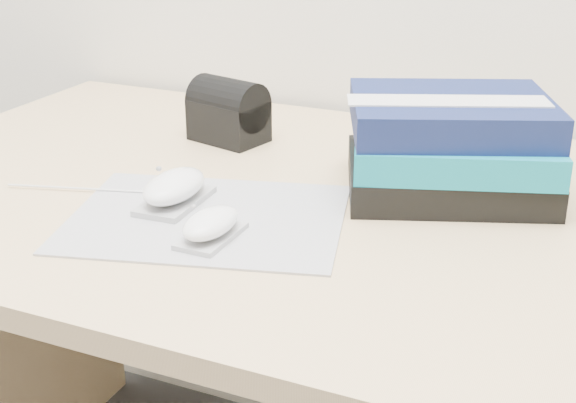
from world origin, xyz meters
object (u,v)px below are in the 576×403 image
at_px(desk, 411,343).
at_px(mouse_front, 211,225).
at_px(pouch, 228,111).
at_px(book_stack, 450,146).
at_px(mouse_rear, 174,189).

height_order(desk, mouse_front, mouse_front).
xyz_separation_m(mouse_front, pouch, (-0.16, 0.35, 0.03)).
xyz_separation_m(desk, book_stack, (0.03, 0.03, 0.30)).
height_order(desk, book_stack, book_stack).
relative_size(desk, pouch, 12.15).
height_order(mouse_front, pouch, pouch).
bearing_deg(desk, mouse_front, -128.41).
distance_m(mouse_rear, mouse_front, 0.12).
xyz_separation_m(mouse_front, book_stack, (0.22, 0.27, 0.04)).
height_order(mouse_front, book_stack, book_stack).
distance_m(desk, pouch, 0.46).
distance_m(mouse_front, book_stack, 0.35).
distance_m(mouse_rear, pouch, 0.28).
height_order(desk, mouse_rear, mouse_rear).
bearing_deg(desk, pouch, 163.15).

